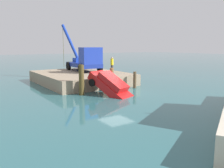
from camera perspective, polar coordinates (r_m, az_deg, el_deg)
ground at (r=20.42m, az=1.05°, el=-2.24°), size 200.00×200.00×0.00m
dock at (r=26.22m, az=-7.59°, el=1.54°), size 10.32×8.54×1.16m
crane_truck at (r=27.01m, az=-6.49°, el=5.89°), size 7.58×2.90×5.66m
dock_worker at (r=26.95m, az=-0.01°, el=4.90°), size 0.34×0.34×1.68m
salvaged_car at (r=19.46m, az=0.15°, el=-0.73°), size 4.43×3.08×2.91m
piling_near at (r=19.60m, az=-7.46°, el=0.98°), size 0.43×0.43×2.55m
piling_mid at (r=21.21m, az=-0.07°, el=1.08°), size 0.34×0.34×2.11m
piling_far at (r=22.88m, az=5.57°, el=1.02°), size 0.31×0.31×1.61m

